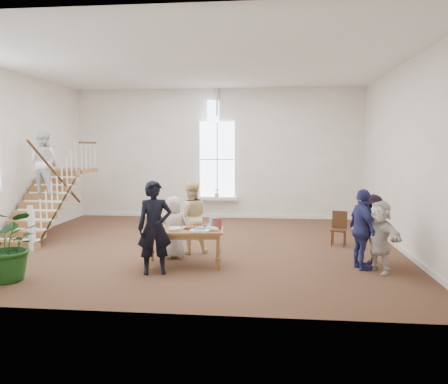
# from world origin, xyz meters

# --- Properties ---
(ground) EXTENTS (10.00, 10.00, 0.00)m
(ground) POSITION_xyz_m (0.00, 0.00, 0.00)
(ground) COLOR #492F1C
(ground) RESTS_ON ground
(room_shell) EXTENTS (10.49, 10.00, 10.00)m
(room_shell) POSITION_xyz_m (-0.00, 4.39, 0.40)
(room_shell) COLOR beige
(room_shell) RESTS_ON ground
(staircase) EXTENTS (1.10, 4.10, 2.92)m
(staircase) POSITION_xyz_m (-4.34, 0.75, 1.62)
(staircase) COLOR brown
(staircase) RESTS_ON ground
(library_table) EXTENTS (1.72, 0.99, 0.84)m
(library_table) POSITION_xyz_m (0.06, -1.83, 0.69)
(library_table) COLOR brown
(library_table) RESTS_ON ground
(police_officer) EXTENTS (0.78, 0.63, 1.84)m
(police_officer) POSITION_xyz_m (-0.42, -2.47, 0.92)
(police_officer) COLOR black
(police_officer) RESTS_ON ground
(elderly_woman) EXTENTS (0.74, 0.53, 1.40)m
(elderly_woman) POSITION_xyz_m (-0.32, -1.22, 0.70)
(elderly_woman) COLOR beige
(elderly_woman) RESTS_ON ground
(person_yellow) EXTENTS (0.98, 0.87, 1.70)m
(person_yellow) POSITION_xyz_m (-0.02, -0.72, 0.85)
(person_yellow) COLOR #F8DA9B
(person_yellow) RESTS_ON ground
(woman_cluster_a) EXTENTS (0.64, 1.04, 1.65)m
(woman_cluster_a) POSITION_xyz_m (3.71, -1.73, 0.83)
(woman_cluster_a) COLOR navy
(woman_cluster_a) RESTS_ON ground
(woman_cluster_b) EXTENTS (0.93, 1.11, 1.50)m
(woman_cluster_b) POSITION_xyz_m (4.00, -1.28, 0.75)
(woman_cluster_b) COLOR black
(woman_cluster_b) RESTS_ON ground
(woman_cluster_c) EXTENTS (1.03, 1.38, 1.45)m
(woman_cluster_c) POSITION_xyz_m (4.00, -1.93, 0.73)
(woman_cluster_c) COLOR silver
(woman_cluster_c) RESTS_ON ground
(floor_plant) EXTENTS (1.41, 1.29, 1.36)m
(floor_plant) POSITION_xyz_m (-3.00, -3.19, 0.68)
(floor_plant) COLOR #143D13
(floor_plant) RESTS_ON ground
(side_chair) EXTENTS (0.46, 0.46, 0.87)m
(side_chair) POSITION_xyz_m (3.59, 0.44, 0.47)
(side_chair) COLOR #3E2110
(side_chair) RESTS_ON ground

